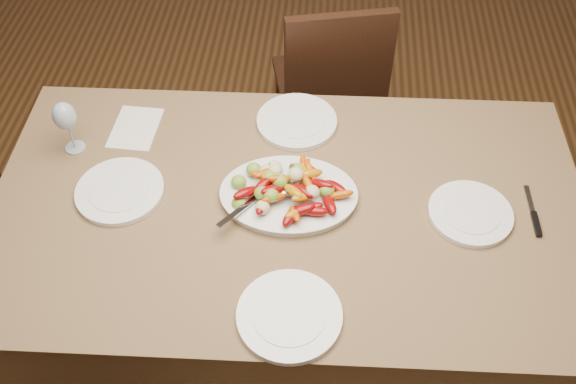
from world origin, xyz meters
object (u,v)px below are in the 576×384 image
(chair_far, at_px, (327,84))
(plate_near, at_px, (289,316))
(plate_right, at_px, (470,214))
(plate_far, at_px, (297,122))
(dining_table, at_px, (288,274))
(wine_glass, at_px, (68,126))
(plate_left, at_px, (120,191))
(serving_platter, at_px, (289,196))

(chair_far, bearing_deg, plate_near, 74.33)
(plate_right, height_order, plate_near, same)
(plate_far, bearing_deg, plate_right, -33.46)
(dining_table, distance_m, chair_far, 0.94)
(chair_far, xyz_separation_m, wine_glass, (-0.82, -0.74, 0.39))
(plate_near, distance_m, wine_glass, 0.96)
(plate_far, height_order, plate_near, same)
(plate_near, bearing_deg, plate_left, 144.73)
(dining_table, bearing_deg, plate_right, 0.38)
(plate_left, bearing_deg, serving_platter, 2.08)
(plate_right, relative_size, wine_glass, 1.24)
(dining_table, relative_size, wine_glass, 8.98)
(dining_table, bearing_deg, chair_far, 84.18)
(chair_far, bearing_deg, plate_far, 67.48)
(serving_platter, relative_size, plate_far, 1.49)
(plate_left, relative_size, wine_glass, 1.34)
(chair_far, distance_m, plate_near, 1.35)
(dining_table, relative_size, plate_right, 7.25)
(plate_left, distance_m, plate_right, 1.08)
(plate_right, xyz_separation_m, wine_glass, (-1.27, 0.19, 0.09))
(chair_far, height_order, plate_far, chair_far)
(wine_glass, bearing_deg, dining_table, -14.69)
(plate_near, bearing_deg, serving_platter, 94.76)
(plate_near, xyz_separation_m, wine_glass, (-0.76, 0.58, 0.09))
(dining_table, xyz_separation_m, plate_near, (0.03, -0.39, 0.39))
(chair_far, xyz_separation_m, plate_right, (0.46, -0.92, 0.29))
(plate_far, relative_size, wine_glass, 1.35)
(plate_far, relative_size, plate_near, 0.97)
(plate_left, relative_size, plate_right, 1.08)
(wine_glass, bearing_deg, serving_platter, -12.66)
(dining_table, bearing_deg, plate_far, 89.83)
(serving_platter, bearing_deg, plate_left, -177.92)
(dining_table, height_order, plate_near, plate_near)
(plate_left, height_order, plate_far, same)
(plate_right, bearing_deg, dining_table, -179.62)
(plate_right, bearing_deg, chair_far, 116.29)
(plate_near, bearing_deg, chair_far, 87.38)
(plate_right, distance_m, wine_glass, 1.29)
(chair_far, relative_size, wine_glass, 4.64)
(serving_platter, xyz_separation_m, plate_far, (0.00, 0.34, -0.00))
(plate_left, bearing_deg, chair_far, 56.04)
(plate_right, distance_m, plate_near, 0.65)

